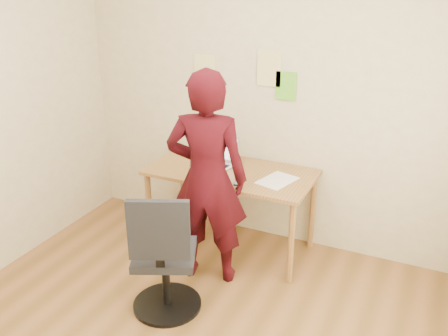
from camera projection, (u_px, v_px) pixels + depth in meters
The scene contains 10 objects.
room at pixel (157, 162), 2.77m from camera, with size 3.58×3.58×2.78m.
desk at pixel (231, 180), 4.26m from camera, with size 1.40×0.70×0.74m.
laptop at pixel (216, 158), 4.35m from camera, with size 0.38×0.35×0.24m.
paper_sheet at pixel (277, 180), 4.04m from camera, with size 0.23×0.33×0.00m, color white.
phone at pixel (238, 183), 3.99m from camera, with size 0.08×0.12×0.01m.
wall_note_left at pixel (205, 71), 4.41m from camera, with size 0.21×0.00×0.30m, color #E7DB8A.
wall_note_mid at pixel (269, 68), 4.14m from camera, with size 0.21×0.00×0.30m, color #E7DB8A.
wall_note_right at pixel (286, 86), 4.13m from camera, with size 0.18×0.00×0.24m, color #65C92D.
office_chair at pixel (164, 263), 3.51m from camera, with size 0.57×0.58×0.98m.
person at pixel (207, 179), 3.79m from camera, with size 0.62×0.41×1.70m, color #32060C.
Camera 1 is at (1.43, -2.17, 2.38)m, focal length 40.00 mm.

